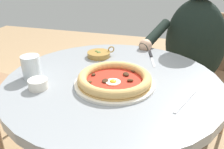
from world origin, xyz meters
TOP-DOWN VIEW (x-y plane):
  - dining_table at (0.00, 0.00)m, footprint 0.89×0.89m
  - pizza_on_plate at (0.02, -0.04)m, footprint 0.32×0.32m
  - water_glass at (-0.33, -0.08)m, footprint 0.08×0.08m
  - steak_knife at (0.12, 0.29)m, footprint 0.06×0.20m
  - ramekin_capers at (-0.25, -0.16)m, footprint 0.07×0.07m
  - olive_pan at (-0.14, 0.22)m, footprint 0.13×0.11m
  - fork_utensil at (0.29, -0.10)m, footprint 0.07×0.17m
  - diner_person at (0.33, 0.61)m, footprint 0.51×0.46m
  - cafe_chair_diner at (0.40, 0.74)m, footprint 0.59×0.59m

SIDE VIEW (x-z plane):
  - diner_person at x=0.33m, z-range -0.06..1.07m
  - cafe_chair_diner at x=0.40m, z-range 0.10..0.96m
  - dining_table at x=0.00m, z-range 0.20..0.92m
  - fork_utensil at x=0.29m, z-range 0.72..0.72m
  - steak_knife at x=0.12m, z-range 0.72..0.73m
  - olive_pan at x=-0.14m, z-range 0.71..0.76m
  - ramekin_capers at x=-0.25m, z-range 0.72..0.76m
  - pizza_on_plate at x=0.02m, z-range 0.72..0.77m
  - water_glass at x=-0.33m, z-range 0.72..0.81m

